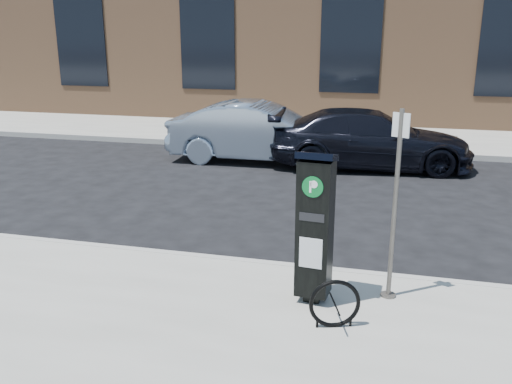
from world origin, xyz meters
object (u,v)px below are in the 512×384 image
(bike_rack, at_px, (335,304))
(parking_kiosk, at_px, (315,226))
(car_dark, at_px, (370,139))
(sign_pole, at_px, (395,208))
(car_silver, at_px, (260,132))

(bike_rack, bearing_deg, parking_kiosk, 101.21)
(bike_rack, relative_size, car_dark, 0.11)
(sign_pole, distance_m, car_dark, 7.26)
(parking_kiosk, bearing_deg, sign_pole, 25.85)
(parking_kiosk, relative_size, bike_rack, 3.26)
(parking_kiosk, relative_size, car_dark, 0.37)
(bike_rack, xyz_separation_m, car_silver, (-2.79, 8.08, 0.34))
(parking_kiosk, distance_m, bike_rack, 0.93)
(bike_rack, bearing_deg, sign_pole, 39.24)
(sign_pole, bearing_deg, car_silver, 139.25)
(sign_pole, xyz_separation_m, car_dark, (-0.59, 7.21, -0.57))
(bike_rack, bearing_deg, car_dark, 72.09)
(car_silver, distance_m, car_dark, 2.77)
(car_dark, bearing_deg, parking_kiosk, 170.86)
(parking_kiosk, distance_m, sign_pole, 0.96)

